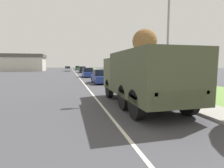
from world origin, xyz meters
TOP-DOWN VIEW (x-y plane):
  - ground_plane at (0.00, 40.00)m, footprint 180.00×180.00m
  - lane_centre_stripe at (0.00, 40.00)m, footprint 0.12×120.00m
  - sidewalk_right at (4.50, 40.00)m, footprint 1.80×120.00m
  - grass_strip_right at (8.90, 40.00)m, footprint 7.00×120.00m
  - military_truck at (2.02, 9.63)m, footprint 2.59×6.90m
  - car_nearest_ahead at (1.96, 20.95)m, footprint 1.83×4.28m
  - car_second_ahead at (1.54, 31.27)m, footprint 1.78×4.61m
  - car_third_ahead at (1.92, 47.95)m, footprint 1.72×4.89m
  - car_fourth_ahead at (-1.92, 58.91)m, footprint 1.74×4.24m
  - car_farthest_ahead at (1.82, 72.20)m, footprint 1.78×4.63m
  - pickup_truck at (7.87, 17.57)m, footprint 2.05×5.58m
  - lamp_post at (4.55, 11.82)m, footprint 1.69×0.24m
  - tree_mid_right at (8.24, 23.18)m, footprint 3.23×3.23m
  - building_distant at (-17.85, 65.19)m, footprint 16.94×9.51m

SIDE VIEW (x-z plane):
  - ground_plane at x=0.00m, z-range 0.00..0.00m
  - lane_centre_stripe at x=0.00m, z-range 0.00..0.00m
  - grass_strip_right at x=8.90m, z-range 0.00..0.02m
  - sidewalk_right at x=4.50m, z-range 0.00..0.12m
  - car_nearest_ahead at x=1.96m, z-range -0.08..1.48m
  - car_second_ahead at x=1.54m, z-range -0.08..1.49m
  - car_farthest_ahead at x=1.82m, z-range -0.08..1.50m
  - car_fourth_ahead at x=-1.92m, z-range -0.08..1.51m
  - car_third_ahead at x=1.92m, z-range -0.09..1.55m
  - pickup_truck at x=7.87m, z-range -0.02..1.82m
  - military_truck at x=2.02m, z-range 0.21..2.93m
  - building_distant at x=-17.85m, z-range 0.04..5.53m
  - lamp_post at x=4.55m, z-range 0.80..8.33m
  - tree_mid_right at x=8.24m, z-range 1.73..8.48m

